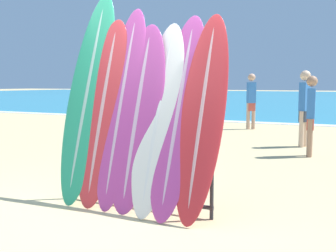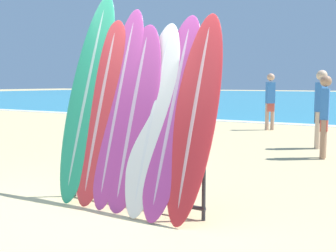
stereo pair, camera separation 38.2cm
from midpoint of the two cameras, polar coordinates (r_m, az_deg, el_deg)
The scene contains 12 objects.
ground_plane at distance 4.39m, azimuth -6.66°, elevation -12.29°, with size 160.00×160.00×0.00m, color tan.
surfboard_rack at distance 4.40m, azimuth -2.69°, elevation -6.13°, with size 1.79×0.04×0.83m.
surfboard_slot_0 at distance 4.82m, azimuth -9.36°, elevation 4.49°, with size 0.56×0.91×2.51m.
surfboard_slot_1 at distance 4.63m, azimuth -7.34°, elevation 2.36°, with size 0.57×0.76×2.17m.
surfboard_slot_2 at distance 4.51m, azimuth -4.76°, elevation 3.05°, with size 0.49×0.83×2.29m.
surfboard_slot_3 at distance 4.37m, azimuth -2.58°, elevation 1.61°, with size 0.59×0.76×2.08m.
surfboard_slot_4 at distance 4.25m, azimuth 0.39°, elevation 1.53°, with size 0.50×0.87×2.09m.
surfboard_slot_5 at distance 4.16m, azimuth 3.31°, elevation 1.99°, with size 0.51×0.96×2.17m.
surfboard_slot_6 at distance 4.03m, azimuth 6.68°, elevation 1.74°, with size 0.48×0.89×2.16m.
person_near_water at distance 12.17m, azimuth 15.49°, elevation 3.75°, with size 0.29×0.28×1.69m.
person_mid_beach at distance 9.02m, azimuth 22.42°, elevation 2.69°, with size 0.23×0.28×1.67m.
person_far_left at distance 7.85m, azimuth 23.09°, elevation 1.66°, with size 0.21×0.26×1.54m.
Camera 2 is at (2.65, -3.26, 1.39)m, focal length 42.00 mm.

